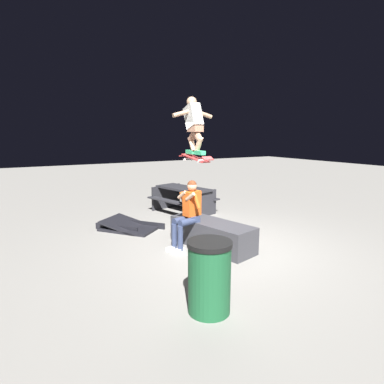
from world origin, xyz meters
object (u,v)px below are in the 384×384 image
Objects in this scene: skater_airborne at (194,123)px; kicker_ramp at (130,227)px; picnic_table_back at (183,196)px; trash_bin at (209,277)px; skateboard at (195,158)px; ledge_box_main at (212,234)px; person_sitting_on_ledge at (188,211)px.

kicker_ramp is at bearing 26.42° from skater_airborne.
picnic_table_back is 2.10× the size of trash_bin.
trash_bin is at bearing 153.98° from skateboard.
skater_airborne is (0.06, 0.00, 0.69)m from skateboard.
trash_bin is (-2.26, 1.10, -1.33)m from skateboard.
skater_airborne reaches higher than trash_bin.
trash_bin is at bearing 176.01° from kicker_ramp.
skateboard is 2.84m from trash_bin.
ledge_box_main is 0.93× the size of picnic_table_back.
kicker_ramp is 0.78× the size of picnic_table_back.
ledge_box_main reaches higher than kicker_ramp.
skateboard is 3.08m from picnic_table_back.
person_sitting_on_ledge reaches higher than kicker_ramp.
picnic_table_back is at bearing -23.41° from skater_airborne.
trash_bin reaches higher than kicker_ramp.
skateboard is at bearing -179.28° from skater_airborne.
skateboard is at bearing 39.31° from ledge_box_main.
ledge_box_main is 1.81× the size of skateboard.
picnic_table_back is (2.65, -1.30, -0.27)m from person_sitting_on_ledge.
person_sitting_on_ledge reaches higher than trash_bin.
ledge_box_main is 0.70m from person_sitting_on_ledge.
trash_bin is at bearing 146.04° from ledge_box_main.
skater_airborne reaches higher than kicker_ramp.
skater_airborne reaches higher than picnic_table_back.
kicker_ramp is 1.64× the size of trash_bin.
skater_airborne reaches higher than person_sitting_on_ledge.
picnic_table_back reaches higher than ledge_box_main.
skater_airborne is 1.18× the size of trash_bin.
skateboard is 1.08× the size of trash_bin.
ledge_box_main is 1.65× the size of skater_airborne.
ledge_box_main is 2.27m from kicker_ramp.
person_sitting_on_ledge is at bearing 123.07° from skater_airborne.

